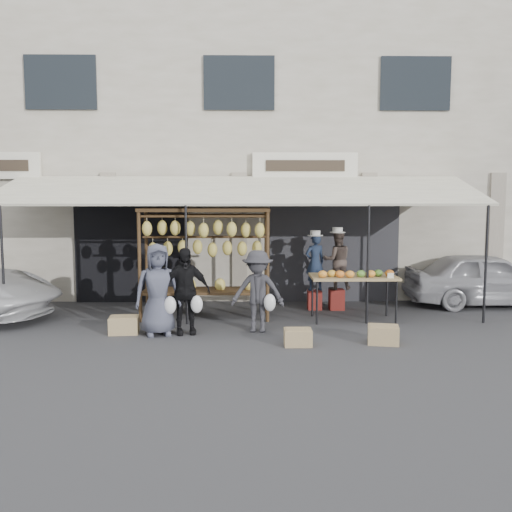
% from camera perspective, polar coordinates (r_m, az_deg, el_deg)
% --- Properties ---
extents(ground_plane, '(90.00, 90.00, 0.00)m').
position_cam_1_polar(ground_plane, '(10.05, -1.82, -8.28)').
color(ground_plane, '#2D2D30').
extents(shophouse, '(24.00, 6.15, 7.30)m').
position_cam_1_polar(shophouse, '(16.25, -1.57, 10.25)').
color(shophouse, beige).
rests_on(shophouse, ground_plane).
extents(awning, '(10.00, 2.35, 2.92)m').
position_cam_1_polar(awning, '(12.00, -1.68, 6.51)').
color(awning, silver).
rests_on(awning, ground_plane).
extents(banana_rack, '(2.60, 0.90, 2.24)m').
position_cam_1_polar(banana_rack, '(11.48, -5.15, 1.49)').
color(banana_rack, '#50371D').
rests_on(banana_rack, ground_plane).
extents(produce_table, '(1.70, 0.90, 1.04)m').
position_cam_1_polar(produce_table, '(11.43, 9.77, -2.10)').
color(produce_table, tan).
rests_on(produce_table, ground_plane).
extents(vendor_left, '(0.52, 0.42, 1.23)m').
position_cam_1_polar(vendor_left, '(12.43, 5.91, -0.64)').
color(vendor_left, '#1E2A43').
rests_on(vendor_left, stool_left).
extents(vendor_right, '(0.64, 0.51, 1.27)m').
position_cam_1_polar(vendor_right, '(12.46, 8.11, -0.42)').
color(vendor_right, '#4C3F39').
rests_on(vendor_right, stool_right).
extents(customer_left, '(0.91, 0.71, 1.64)m').
position_cam_1_polar(customer_left, '(10.30, -9.80, -3.33)').
color(customer_left, '#454858').
rests_on(customer_left, ground_plane).
extents(customer_mid, '(0.98, 0.55, 1.57)m').
position_cam_1_polar(customer_mid, '(10.32, -7.17, -3.48)').
color(customer_mid, black).
rests_on(customer_mid, ground_plane).
extents(customer_right, '(1.04, 0.68, 1.50)m').
position_cam_1_polar(customer_right, '(10.39, 0.16, -3.55)').
color(customer_right, '#313035').
rests_on(customer_right, ground_plane).
extents(stool_left, '(0.35, 0.35, 0.42)m').
position_cam_1_polar(stool_left, '(12.55, 5.87, -4.38)').
color(stool_left, maroon).
rests_on(stool_left, ground_plane).
extents(stool_right, '(0.37, 0.37, 0.45)m').
position_cam_1_polar(stool_right, '(12.59, 8.05, -4.31)').
color(stool_right, maroon).
rests_on(stool_right, ground_plane).
extents(crate_near_a, '(0.46, 0.35, 0.27)m').
position_cam_1_polar(crate_near_a, '(9.61, 4.21, -8.12)').
color(crate_near_a, tan).
rests_on(crate_near_a, ground_plane).
extents(crate_near_b, '(0.57, 0.48, 0.30)m').
position_cam_1_polar(crate_near_b, '(9.93, 12.60, -7.70)').
color(crate_near_b, tan).
rests_on(crate_near_b, ground_plane).
extents(crate_far, '(0.54, 0.43, 0.31)m').
position_cam_1_polar(crate_far, '(10.66, -13.07, -6.74)').
color(crate_far, tan).
rests_on(crate_far, ground_plane).
extents(sedan, '(3.59, 1.45, 1.22)m').
position_cam_1_polar(sedan, '(13.82, 22.09, -2.14)').
color(sedan, '#ABABB0').
rests_on(sedan, ground_plane).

